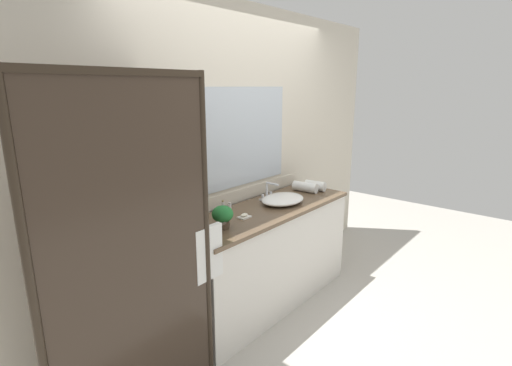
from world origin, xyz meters
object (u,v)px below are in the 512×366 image
at_px(sink_basin, 283,199).
at_px(amenity_bottle_lotion, 230,208).
at_px(amenity_bottle_body_wash, 204,221).
at_px(rolled_towel_middle, 305,187).
at_px(soap_dish, 244,216).
at_px(rolled_towel_near_edge, 315,186).
at_px(potted_plant, 223,216).
at_px(amenity_bottle_conditioner, 223,206).
at_px(faucet, 268,193).

height_order(sink_basin, amenity_bottle_lotion, amenity_bottle_lotion).
distance_m(amenity_bottle_lotion, amenity_bottle_body_wash, 0.33).
bearing_deg(rolled_towel_middle, soap_dish, -176.49).
bearing_deg(sink_basin, rolled_towel_near_edge, 0.45).
xyz_separation_m(rolled_towel_near_edge, rolled_towel_middle, (-0.11, 0.05, -0.00)).
bearing_deg(rolled_towel_near_edge, sink_basin, -179.55).
xyz_separation_m(potted_plant, soap_dish, (0.27, 0.03, -0.08)).
relative_size(sink_basin, amenity_bottle_conditioner, 4.30).
relative_size(faucet, amenity_bottle_body_wash, 2.26).
height_order(soap_dish, amenity_bottle_conditioner, amenity_bottle_conditioner).
relative_size(faucet, potted_plant, 1.00).
height_order(amenity_bottle_body_wash, rolled_towel_middle, rolled_towel_middle).
relative_size(rolled_towel_near_edge, rolled_towel_middle, 0.81).
bearing_deg(amenity_bottle_body_wash, faucet, 4.20).
xyz_separation_m(faucet, rolled_towel_near_edge, (0.56, -0.17, -0.01)).
bearing_deg(amenity_bottle_conditioner, amenity_bottle_body_wash, -159.27).
distance_m(soap_dish, amenity_bottle_conditioner, 0.24).
bearing_deg(rolled_towel_near_edge, rolled_towel_middle, 155.92).
bearing_deg(faucet, rolled_towel_middle, -14.58).
xyz_separation_m(amenity_bottle_lotion, amenity_bottle_body_wash, (-0.33, -0.05, -0.01)).
distance_m(amenity_bottle_conditioner, rolled_towel_middle, 0.98).
bearing_deg(rolled_towel_near_edge, amenity_bottle_lotion, 171.89).
distance_m(faucet, potted_plant, 0.81).
bearing_deg(sink_basin, amenity_bottle_body_wash, 172.71).
distance_m(sink_basin, amenity_bottle_conditioner, 0.57).
bearing_deg(soap_dish, amenity_bottle_body_wash, 160.67).
bearing_deg(potted_plant, faucet, 14.45).
bearing_deg(sink_basin, amenity_bottle_conditioner, 156.21).
bearing_deg(amenity_bottle_conditioner, soap_dish, -89.56).
bearing_deg(amenity_bottle_lotion, rolled_towel_near_edge, -8.11).
xyz_separation_m(soap_dish, amenity_bottle_lotion, (0.00, 0.16, 0.03)).
bearing_deg(rolled_towel_middle, amenity_bottle_conditioner, 169.68).
bearing_deg(soap_dish, faucet, 18.67).
xyz_separation_m(amenity_bottle_lotion, rolled_towel_middle, (0.96, -0.10, 0.00)).
bearing_deg(potted_plant, amenity_bottle_conditioner, 44.64).
distance_m(faucet, amenity_bottle_lotion, 0.52).
bearing_deg(amenity_bottle_conditioner, rolled_towel_near_edge, -11.81).
relative_size(amenity_bottle_lotion, rolled_towel_middle, 0.37).
bearing_deg(amenity_bottle_lotion, potted_plant, -144.99).
distance_m(sink_basin, faucet, 0.17).
relative_size(amenity_bottle_lotion, rolled_towel_near_edge, 0.46).
height_order(soap_dish, amenity_bottle_lotion, amenity_bottle_lotion).
bearing_deg(faucet, rolled_towel_near_edge, -16.54).
bearing_deg(amenity_bottle_body_wash, amenity_bottle_lotion, 8.57).
distance_m(amenity_bottle_conditioner, rolled_towel_near_edge, 1.10).
distance_m(soap_dish, amenity_bottle_body_wash, 0.34).
relative_size(amenity_bottle_lotion, amenity_bottle_conditioner, 0.92).
xyz_separation_m(amenity_bottle_conditioner, amenity_bottle_body_wash, (-0.32, -0.12, -0.01)).
xyz_separation_m(faucet, amenity_bottle_lotion, (-0.52, -0.01, -0.01)).
xyz_separation_m(faucet, potted_plant, (-0.79, -0.20, 0.04)).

